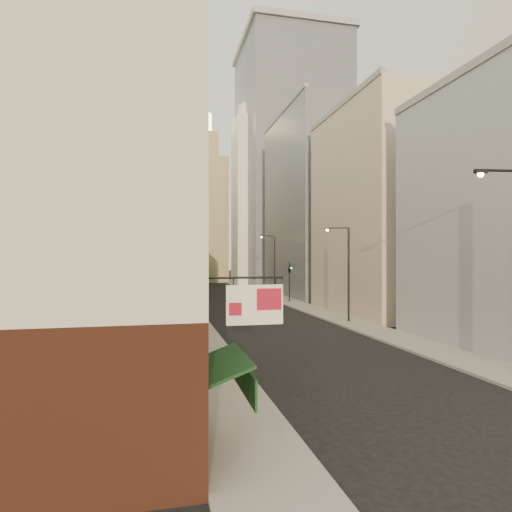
{
  "coord_description": "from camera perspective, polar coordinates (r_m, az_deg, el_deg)",
  "views": [
    {
      "loc": [
        -9.07,
        -8.48,
        5.44
      ],
      "look_at": [
        -2.09,
        22.27,
        5.59
      ],
      "focal_mm": 30.0,
      "sensor_mm": 36.0,
      "label": 1
    }
  ],
  "objects": [
    {
      "name": "left_bldg_wingrid",
      "position": [
        88.77,
        -14.69,
        3.97
      ],
      "size": [
        8.0,
        20.0,
        24.0
      ],
      "primitive_type": "cube",
      "color": "gray",
      "rests_on": "ground"
    },
    {
      "name": "clock_tower",
      "position": [
        101.54,
        -8.2,
        6.62
      ],
      "size": [
        14.0,
        14.0,
        44.9
      ],
      "color": "#918154",
      "rests_on": "ground"
    },
    {
      "name": "sidewalk_left",
      "position": [
        63.76,
        -10.48,
        -5.1
      ],
      "size": [
        3.0,
        140.0,
        0.15
      ],
      "primitive_type": "cube",
      "color": "gray",
      "rests_on": "ground"
    },
    {
      "name": "streetlamp_far",
      "position": [
        60.59,
        2.3,
        -0.75
      ],
      "size": [
        2.27,
        0.45,
        8.65
      ],
      "rotation": [
        0.0,
        0.0,
        -0.11
      ],
      "color": "black",
      "rests_on": "ground"
    },
    {
      "name": "right_bldg_wingrid",
      "position": [
        62.62,
        7.01,
        6.66
      ],
      "size": [
        8.0,
        20.0,
        26.0
      ],
      "primitive_type": "cube",
      "color": "gray",
      "rests_on": "ground"
    },
    {
      "name": "streetlamp_mid",
      "position": [
        36.54,
        11.92,
        -1.62
      ],
      "size": [
        2.05,
        0.74,
        8.02
      ],
      "rotation": [
        0.0,
        0.0,
        -0.28
      ],
      "color": "black",
      "rests_on": "ground"
    },
    {
      "name": "near_building_left",
      "position": [
        17.59,
        -19.05,
        1.63
      ],
      "size": [
        8.3,
        23.04,
        12.3
      ],
      "color": "#4E2619",
      "rests_on": "ground"
    },
    {
      "name": "left_bldg_beige",
      "position": [
        34.7,
        -17.64,
        3.97
      ],
      "size": [
        8.0,
        12.0,
        16.0
      ],
      "primitive_type": "cube",
      "color": "#BFA794",
      "rests_on": "ground"
    },
    {
      "name": "traffic_light_left",
      "position": [
        51.67,
        -10.18,
        -2.3
      ],
      "size": [
        0.61,
        0.56,
        5.0
      ],
      "rotation": [
        0.0,
        0.0,
        2.77
      ],
      "color": "black",
      "rests_on": "ground"
    },
    {
      "name": "left_bldg_grey",
      "position": [
        50.77,
        -16.11,
        4.89
      ],
      "size": [
        8.0,
        16.0,
        20.0
      ],
      "primitive_type": "cube",
      "color": "#939398",
      "rests_on": "ground"
    },
    {
      "name": "left_bldg_tan",
      "position": [
        68.61,
        -15.24,
        2.29
      ],
      "size": [
        8.0,
        18.0,
        17.0
      ],
      "primitive_type": "cube",
      "color": "#918154",
      "rests_on": "ground"
    },
    {
      "name": "traffic_light_right",
      "position": [
        52.69,
        4.48,
        -2.13
      ],
      "size": [
        0.64,
        0.61,
        5.0
      ],
      "rotation": [
        0.0,
        0.0,
        3.33
      ],
      "color": "black",
      "rests_on": "ground"
    },
    {
      "name": "right_bldg_beige",
      "position": [
        44.11,
        15.9,
        5.67
      ],
      "size": [
        8.0,
        16.0,
        20.0
      ],
      "primitive_type": "cube",
      "color": "#BFA794",
      "rests_on": "ground"
    },
    {
      "name": "white_tower",
      "position": [
        89.53,
        -0.36,
        8.18
      ],
      "size": [
        8.0,
        8.0,
        41.5
      ],
      "color": "silver",
      "rests_on": "ground"
    },
    {
      "name": "sidewalk_right",
      "position": [
        65.58,
        0.98,
        -4.97
      ],
      "size": [
        3.0,
        140.0,
        0.15
      ],
      "primitive_type": "cube",
      "color": "gray",
      "rests_on": "ground"
    },
    {
      "name": "highrise",
      "position": [
        92.85,
        4.58,
        12.3
      ],
      "size": [
        21.0,
        23.0,
        51.2
      ],
      "color": "gray",
      "rests_on": "ground"
    }
  ]
}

